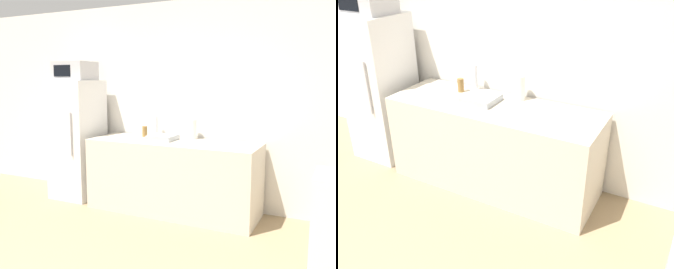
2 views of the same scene
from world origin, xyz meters
The scene contains 8 objects.
wall_back centered at (0.00, 3.08, 1.30)m, with size 8.00×0.06×2.60m, color white.
refrigerator centered at (-1.11, 2.66, 0.80)m, with size 0.59×0.63×1.60m.
microwave centered at (-1.11, 2.65, 1.73)m, with size 0.49×0.40×0.25m.
counter centered at (0.35, 2.66, 0.44)m, with size 2.08×0.70×0.88m, color beige.
sink_basin centered at (0.19, 2.68, 0.91)m, with size 0.33×0.31×0.06m, color #9EA3A8.
bottle_tall centered at (-0.04, 2.94, 1.01)m, with size 0.06×0.06×0.27m, color silver.
bottle_short centered at (-0.13, 2.82, 0.95)m, with size 0.07×0.07×0.14m, color olive.
paper_towel_roll centered at (0.49, 2.91, 1.00)m, with size 0.13×0.13×0.25m, color white.
Camera 1 is at (2.24, -1.37, 1.61)m, focal length 40.00 mm.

